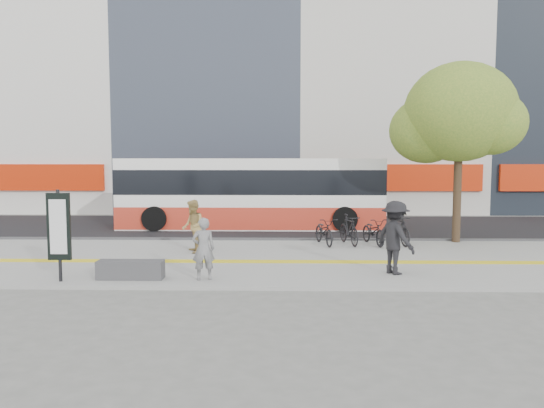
{
  "coord_description": "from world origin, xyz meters",
  "views": [
    {
      "loc": [
        1.13,
        -13.74,
        3.02
      ],
      "look_at": [
        0.78,
        2.0,
        1.64
      ],
      "focal_mm": 34.7,
      "sensor_mm": 36.0,
      "label": 1
    }
  ],
  "objects_px": {
    "pedestrian_dark": "(395,238)",
    "pedestrian_tan": "(193,226)",
    "street_tree": "(458,115)",
    "signboard": "(59,228)",
    "bus": "(251,195)",
    "seated_woman": "(203,249)",
    "bench": "(131,270)"
  },
  "relations": [
    {
      "from": "street_tree",
      "to": "signboard",
      "type": "bearing_deg",
      "value": -150.93
    },
    {
      "from": "street_tree",
      "to": "seated_woman",
      "type": "relative_size",
      "value": 4.15
    },
    {
      "from": "bus",
      "to": "pedestrian_dark",
      "type": "xyz_separation_m",
      "value": [
        4.22,
        -9.0,
        -0.43
      ]
    },
    {
      "from": "bus",
      "to": "pedestrian_dark",
      "type": "bearing_deg",
      "value": -64.85
    },
    {
      "from": "bus",
      "to": "pedestrian_tan",
      "type": "relative_size",
      "value": 6.69
    },
    {
      "from": "signboard",
      "to": "pedestrian_tan",
      "type": "height_order",
      "value": "signboard"
    },
    {
      "from": "signboard",
      "to": "pedestrian_dark",
      "type": "distance_m",
      "value": 8.23
    },
    {
      "from": "seated_woman",
      "to": "street_tree",
      "type": "bearing_deg",
      "value": -155.91
    },
    {
      "from": "signboard",
      "to": "bus",
      "type": "bearing_deg",
      "value": 68.5
    },
    {
      "from": "bench",
      "to": "seated_woman",
      "type": "height_order",
      "value": "seated_woman"
    },
    {
      "from": "signboard",
      "to": "street_tree",
      "type": "distance_m",
      "value": 13.4
    },
    {
      "from": "signboard",
      "to": "pedestrian_tan",
      "type": "relative_size",
      "value": 1.33
    },
    {
      "from": "pedestrian_dark",
      "to": "bus",
      "type": "bearing_deg",
      "value": -7.29
    },
    {
      "from": "street_tree",
      "to": "pedestrian_tan",
      "type": "xyz_separation_m",
      "value": [
        -8.87,
        -2.45,
        -3.61
      ]
    },
    {
      "from": "bench",
      "to": "pedestrian_tan",
      "type": "relative_size",
      "value": 0.97
    },
    {
      "from": "signboard",
      "to": "seated_woman",
      "type": "height_order",
      "value": "signboard"
    },
    {
      "from": "bus",
      "to": "seated_woman",
      "type": "relative_size",
      "value": 7.28
    },
    {
      "from": "signboard",
      "to": "pedestrian_tan",
      "type": "xyz_separation_m",
      "value": [
        2.51,
        3.88,
        -0.46
      ]
    },
    {
      "from": "signboard",
      "to": "bus",
      "type": "height_order",
      "value": "bus"
    },
    {
      "from": "signboard",
      "to": "seated_woman",
      "type": "relative_size",
      "value": 1.45
    },
    {
      "from": "signboard",
      "to": "bus",
      "type": "xyz_separation_m",
      "value": [
        3.94,
        10.01,
        0.08
      ]
    },
    {
      "from": "street_tree",
      "to": "pedestrian_tan",
      "type": "distance_m",
      "value": 9.88
    },
    {
      "from": "pedestrian_dark",
      "to": "street_tree",
      "type": "bearing_deg",
      "value": -63.59
    },
    {
      "from": "pedestrian_tan",
      "to": "bench",
      "type": "bearing_deg",
      "value": -32.21
    },
    {
      "from": "pedestrian_dark",
      "to": "pedestrian_tan",
      "type": "bearing_deg",
      "value": 30.64
    },
    {
      "from": "street_tree",
      "to": "seated_woman",
      "type": "xyz_separation_m",
      "value": [
        -7.98,
        -6.09,
        -3.67
      ]
    },
    {
      "from": "signboard",
      "to": "seated_woman",
      "type": "bearing_deg",
      "value": 3.97
    },
    {
      "from": "signboard",
      "to": "seated_woman",
      "type": "distance_m",
      "value": 3.45
    },
    {
      "from": "bus",
      "to": "seated_woman",
      "type": "height_order",
      "value": "bus"
    },
    {
      "from": "street_tree",
      "to": "pedestrian_dark",
      "type": "xyz_separation_m",
      "value": [
        -3.21,
        -5.32,
        -3.5
      ]
    },
    {
      "from": "street_tree",
      "to": "pedestrian_tan",
      "type": "bearing_deg",
      "value": -164.58
    },
    {
      "from": "seated_woman",
      "to": "pedestrian_dark",
      "type": "relative_size",
      "value": 0.82
    }
  ]
}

